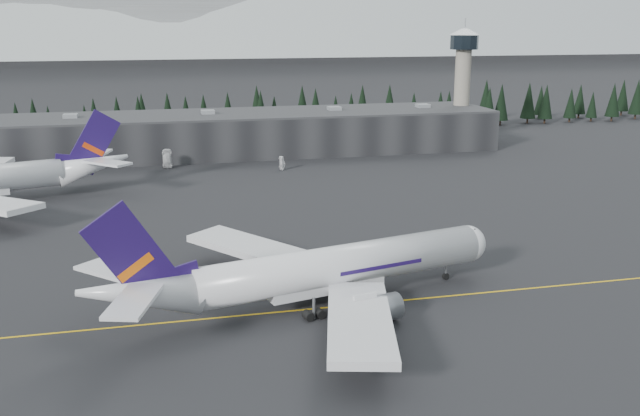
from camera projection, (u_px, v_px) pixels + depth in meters
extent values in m
plane|color=black|center=(352.00, 300.00, 105.68)|extent=(1400.00, 1400.00, 0.00)
cube|color=gold|center=(355.00, 305.00, 103.79)|extent=(400.00, 0.40, 0.02)
cube|color=black|center=(241.00, 134.00, 221.67)|extent=(160.00, 30.00, 12.00)
cube|color=#333335|center=(241.00, 114.00, 220.07)|extent=(160.00, 30.00, 0.60)
cylinder|color=gray|center=(462.00, 95.00, 238.94)|extent=(5.20, 5.20, 32.00)
cylinder|color=black|center=(464.00, 42.00, 234.55)|extent=(9.20, 9.20, 4.50)
cone|color=silver|center=(465.00, 32.00, 233.67)|extent=(10.00, 10.00, 2.00)
cube|color=black|center=(228.00, 114.00, 256.08)|extent=(360.00, 20.00, 15.00)
cylinder|color=silver|center=(343.00, 265.00, 104.44)|extent=(45.68, 16.25, 5.94)
sphere|color=silver|center=(467.00, 244.00, 114.38)|extent=(5.94, 5.94, 5.94)
cone|color=silver|center=(139.00, 293.00, 91.25)|extent=(17.55, 9.60, 8.60)
cube|color=silver|center=(265.00, 252.00, 115.49)|extent=(24.25, 26.07, 2.54)
cylinder|color=gray|center=(313.00, 266.00, 113.81)|extent=(7.13, 5.14, 3.76)
cube|color=silver|center=(360.00, 320.00, 89.01)|extent=(14.70, 28.84, 2.54)
cylinder|color=gray|center=(377.00, 309.00, 96.73)|extent=(7.13, 5.14, 3.76)
cube|color=#1E0F46|center=(133.00, 256.00, 89.75)|extent=(12.32, 3.36, 14.74)
cube|color=#DD5C0D|center=(135.00, 267.00, 90.21)|extent=(4.82, 1.65, 3.63)
cube|color=silver|center=(114.00, 271.00, 95.16)|extent=(10.71, 10.98, 0.49)
cube|color=silver|center=(134.00, 301.00, 84.91)|extent=(7.40, 11.71, 0.49)
cylinder|color=black|center=(446.00, 271.00, 113.66)|extent=(0.49, 0.49, 2.97)
cylinder|color=black|center=(287.00, 288.00, 106.26)|extent=(0.49, 0.49, 2.97)
cylinder|color=black|center=(314.00, 309.00, 98.58)|extent=(0.49, 0.49, 2.97)
cone|color=white|center=(93.00, 165.00, 170.12)|extent=(18.80, 10.68, 9.19)
cube|color=#20104D|center=(93.00, 142.00, 168.99)|extent=(13.08, 3.94, 15.75)
cube|color=red|center=(93.00, 149.00, 169.30)|extent=(5.14, 1.89, 3.88)
cube|color=white|center=(107.00, 163.00, 165.32)|extent=(11.58, 11.60, 0.53)
cube|color=white|center=(96.00, 154.00, 176.11)|extent=(7.63, 12.47, 0.53)
imported|color=silver|center=(168.00, 166.00, 199.84)|extent=(3.43, 5.93, 1.55)
imported|color=silver|center=(282.00, 168.00, 197.38)|extent=(4.32, 2.85, 1.37)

